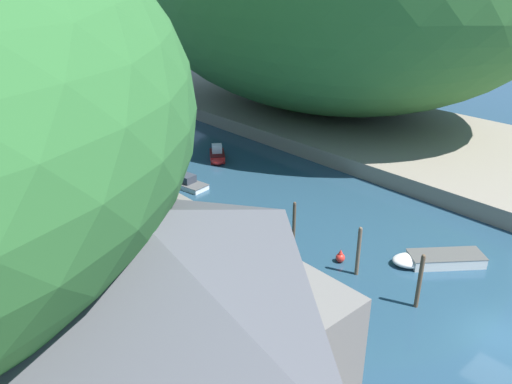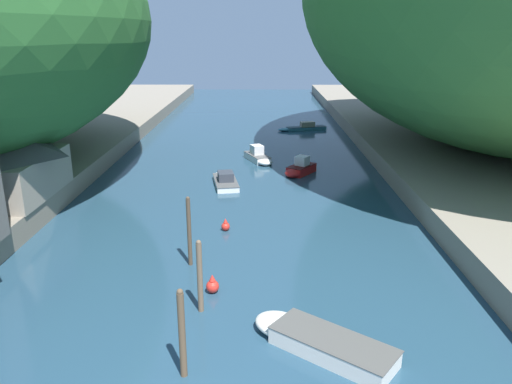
# 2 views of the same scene
# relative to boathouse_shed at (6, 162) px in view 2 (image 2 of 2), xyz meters

# --- Properties ---
(water_surface) EXTENTS (130.00, 130.00, 0.00)m
(water_surface) POSITION_rel_boathouse_shed_xyz_m (14.24, 10.27, -3.69)
(water_surface) COLOR #234256
(water_surface) RESTS_ON ground
(boathouse_shed) EXTENTS (5.71, 8.13, 4.29)m
(boathouse_shed) POSITION_rel_boathouse_shed_xyz_m (0.00, 0.00, 0.00)
(boathouse_shed) COLOR gray
(boathouse_shed) RESTS_ON left_bank
(boat_small_dinghy) EXTENTS (2.49, 5.39, 1.11)m
(boat_small_dinghy) POSITION_rel_boathouse_shed_xyz_m (13.08, 7.68, -3.36)
(boat_small_dinghy) COLOR white
(boat_small_dinghy) RESTS_ON water_surface
(boat_cabin_cruiser) EXTENTS (2.92, 4.43, 1.45)m
(boat_cabin_cruiser) POSITION_rel_boathouse_shed_xyz_m (15.73, 14.70, -3.25)
(boat_cabin_cruiser) COLOR white
(boat_cabin_cruiser) RESTS_ON water_surface
(boat_far_upstream) EXTENTS (6.15, 2.78, 1.00)m
(boat_far_upstream) POSITION_rel_boathouse_shed_xyz_m (20.89, 30.24, -3.39)
(boat_far_upstream) COLOR teal
(boat_far_upstream) RESTS_ON water_surface
(boat_open_rowboat) EXTENTS (3.09, 3.64, 1.49)m
(boat_open_rowboat) POSITION_rel_boathouse_shed_xyz_m (19.12, 10.43, -3.22)
(boat_open_rowboat) COLOR red
(boat_open_rowboat) RESTS_ON water_surface
(boat_near_quay) EXTENTS (5.66, 4.90, 0.70)m
(boat_near_quay) POSITION_rel_boathouse_shed_xyz_m (18.00, -13.72, -3.34)
(boat_near_quay) COLOR silver
(boat_near_quay) RESTS_ON water_surface
(mooring_post_nearest) EXTENTS (0.24, 0.24, 3.38)m
(mooring_post_nearest) POSITION_rel_boathouse_shed_xyz_m (13.25, -15.37, -1.99)
(mooring_post_nearest) COLOR brown
(mooring_post_nearest) RESTS_ON water_surface
(mooring_post_second) EXTENTS (0.24, 0.24, 3.29)m
(mooring_post_second) POSITION_rel_boathouse_shed_xyz_m (13.35, -11.14, -2.04)
(mooring_post_second) COLOR brown
(mooring_post_second) RESTS_ON water_surface
(mooring_post_middle) EXTENTS (0.22, 0.22, 3.69)m
(mooring_post_middle) POSITION_rel_boathouse_shed_xyz_m (12.30, -6.70, -1.84)
(mooring_post_middle) COLOR #4C3D2D
(mooring_post_middle) RESTS_ON water_surface
(channel_buoy_near) EXTENTS (0.60, 0.60, 0.90)m
(channel_buoy_near) POSITION_rel_boathouse_shed_xyz_m (13.71, -9.56, -3.34)
(channel_buoy_near) COLOR red
(channel_buoy_near) RESTS_ON water_surface
(channel_buoy_far) EXTENTS (0.51, 0.51, 0.77)m
(channel_buoy_far) POSITION_rel_boathouse_shed_xyz_m (13.79, -2.06, -3.39)
(channel_buoy_far) COLOR red
(channel_buoy_far) RESTS_ON water_surface
(person_on_quay) EXTENTS (0.25, 0.40, 1.69)m
(person_on_quay) POSITION_rel_boathouse_shed_xyz_m (0.65, -1.07, -1.25)
(person_on_quay) COLOR #282D3D
(person_on_quay) RESTS_ON left_bank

